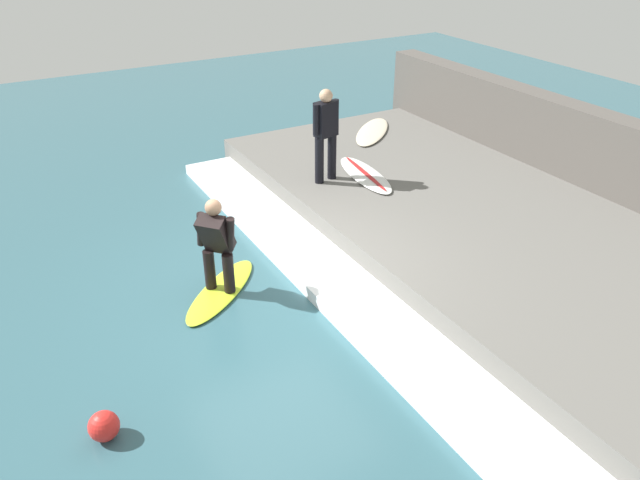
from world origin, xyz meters
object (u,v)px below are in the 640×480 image
surfboard_riding (221,291)px  surfboard_spare (372,132)px  surfer_riding (216,241)px  surfboard_waiting_near (365,175)px  marker_buoy (104,426)px  surfer_waiting_near (326,131)px

surfboard_riding → surfboard_spare: bearing=35.5°
surfboard_riding → surfer_riding: size_ratio=1.20×
surfboard_waiting_near → marker_buoy: 6.41m
surfboard_riding → surfboard_spare: size_ratio=0.96×
surfboard_riding → surfer_riding: surfer_riding is taller
surfboard_waiting_near → surfboard_spare: surfboard_waiting_near is taller
surfer_riding → marker_buoy: size_ratio=4.31×
surfboard_riding → surfer_waiting_near: size_ratio=1.02×
surfer_waiting_near → marker_buoy: bearing=-142.1°
surfboard_waiting_near → surfboard_spare: size_ratio=1.09×
surfer_waiting_near → marker_buoy: (-4.68, -3.65, -1.22)m
surfboard_spare → marker_buoy: size_ratio=5.39×
surfboard_spare → marker_buoy: (-6.78, -5.33, -0.34)m
surfboard_riding → marker_buoy: 2.77m
surfboard_waiting_near → surfboard_spare: bearing=53.2°
surfboard_riding → surfboard_waiting_near: 3.75m
surfboard_riding → surfer_waiting_near: bearing=33.0°
surfboard_riding → surfer_waiting_near: 3.47m
surfer_riding → marker_buoy: surfer_riding is taller
surfboard_waiting_near → surfer_riding: bearing=-155.4°
surfboard_riding → marker_buoy: bearing=-136.3°
surfer_riding → surfboard_spare: (4.78, 3.41, -0.31)m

